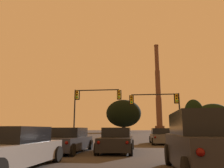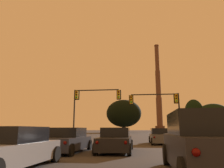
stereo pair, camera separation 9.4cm
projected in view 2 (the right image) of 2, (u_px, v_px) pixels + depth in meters
name	position (u px, v px, depth m)	size (l,w,h in m)	color
sedan_right_lane_front	(160.00, 136.00, 20.31)	(2.02, 4.72, 1.43)	#4C4F54
suv_right_lane_third	(204.00, 144.00, 6.50)	(2.17, 4.93, 1.86)	#232328
sedan_left_lane_third	(10.00, 149.00, 7.49)	(2.11, 4.75, 1.43)	gray
sedan_center_lane_second	(116.00, 140.00, 13.17)	(2.04, 4.73, 1.43)	black
sedan_left_lane_second	(68.00, 141.00, 13.02)	(2.08, 4.74, 1.43)	#232328
traffic_light_overhead_left	(90.00, 101.00, 27.91)	(6.22, 0.50, 6.37)	black
traffic_light_overhead_right	(162.00, 104.00, 27.58)	(6.45, 0.50, 5.81)	black
smokestack	(159.00, 96.00, 132.35)	(5.58, 5.58, 53.88)	#523427
treeline_far_left	(214.00, 117.00, 78.92)	(12.11, 10.90, 10.50)	black
treeline_left_mid	(194.00, 114.00, 81.79)	(7.07, 6.36, 12.43)	black
treeline_right_mid	(124.00, 113.00, 87.15)	(13.93, 12.54, 12.95)	black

